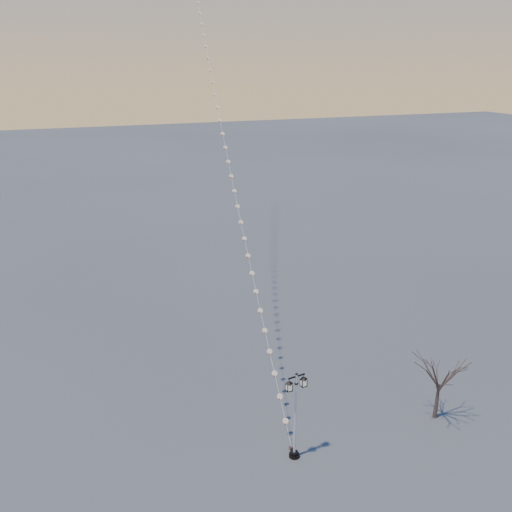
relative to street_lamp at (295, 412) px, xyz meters
name	(u,v)px	position (x,y,z in m)	size (l,w,h in m)	color
ground	(304,473)	(0.00, -1.16, -2.60)	(300.00, 300.00, 0.00)	#4A4A4A
street_lamp	(295,412)	(0.00, 0.00, 0.00)	(1.18, 0.52, 4.69)	black
bare_tree	(440,375)	(8.37, 0.09, 0.02)	(2.27, 2.27, 3.77)	#413128
kite_train	(217,83)	(3.25, 22.18, 13.90)	(6.97, 44.02, 33.20)	#2E1E1B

